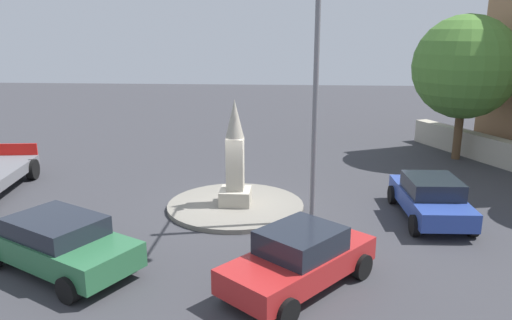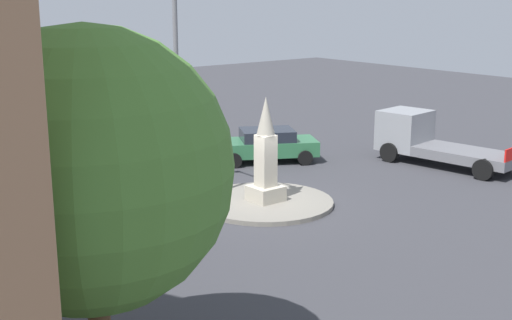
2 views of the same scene
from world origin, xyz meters
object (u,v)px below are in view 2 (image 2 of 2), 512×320
car_red_near_island (136,164)px  car_green_far_side (266,144)px  car_blue_parked_left (85,217)px  streetlamp (176,68)px  tree_mid_cluster (90,170)px  monument (266,158)px  truck_grey_parked_right (428,140)px

car_red_near_island → car_green_far_side: size_ratio=0.89×
car_blue_parked_left → car_red_near_island: car_red_near_island is taller
streetlamp → car_green_far_side: size_ratio=1.66×
car_blue_parked_left → tree_mid_cluster: (-8.04, 3.36, 3.60)m
monument → car_green_far_side: (4.85, -3.98, -0.91)m
streetlamp → monument: bearing=-119.6°
monument → tree_mid_cluster: tree_mid_cluster is taller
monument → car_red_near_island: (5.32, 2.13, -0.91)m
car_blue_parked_left → car_red_near_island: (4.77, -4.28, 0.02)m
car_green_far_side → tree_mid_cluster: (-12.34, 13.75, 3.57)m
car_red_near_island → car_green_far_side: bearing=-94.4°
car_green_far_side → tree_mid_cluster: tree_mid_cluster is taller
monument → tree_mid_cluster: 12.60m
streetlamp → truck_grey_parked_right: size_ratio=1.26×
monument → car_blue_parked_left: bearing=85.1°
car_blue_parked_left → car_red_near_island: size_ratio=0.99×
monument → streetlamp: bearing=60.4°
streetlamp → car_red_near_island: bearing=-6.5°
streetlamp → car_blue_parked_left: 5.65m
streetlamp → car_red_near_island: streetlamp is taller
monument → car_blue_parked_left: (0.54, 6.41, -0.94)m
car_green_far_side → monument: bearing=140.6°
car_blue_parked_left → car_green_far_side: (4.30, -10.39, 0.03)m
car_blue_parked_left → truck_grey_parked_right: 15.71m
monument → car_blue_parked_left: 6.50m
streetlamp → truck_grey_parked_right: 12.49m
truck_grey_parked_right → car_green_far_side: bearing=50.1°
monument → car_red_near_island: size_ratio=0.86×
monument → car_red_near_island: 5.80m
tree_mid_cluster → monument: bearing=-52.5°
monument → car_red_near_island: bearing=21.8°
car_blue_parked_left → tree_mid_cluster: bearing=157.3°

